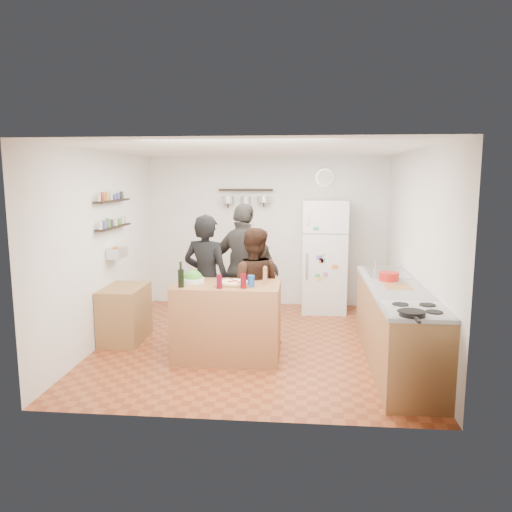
# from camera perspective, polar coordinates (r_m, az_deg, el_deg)

# --- Properties ---
(room_shell) EXTENTS (4.20, 4.20, 4.20)m
(room_shell) POSITION_cam_1_polar(r_m,az_deg,el_deg) (6.74, 0.23, 1.22)
(room_shell) COLOR brown
(room_shell) RESTS_ON ground
(prep_island) EXTENTS (1.25, 0.72, 0.91)m
(prep_island) POSITION_cam_1_polar(r_m,az_deg,el_deg) (6.04, -3.30, -7.43)
(prep_island) COLOR #9D6139
(prep_island) RESTS_ON floor
(pizza_board) EXTENTS (0.42, 0.34, 0.02)m
(pizza_board) POSITION_cam_1_polar(r_m,az_deg,el_deg) (5.90, -2.60, -3.18)
(pizza_board) COLOR brown
(pizza_board) RESTS_ON prep_island
(pizza) EXTENTS (0.34, 0.34, 0.02)m
(pizza) POSITION_cam_1_polar(r_m,az_deg,el_deg) (5.89, -2.60, -3.00)
(pizza) COLOR #CEB788
(pizza) RESTS_ON pizza_board
(salad_bowl) EXTENTS (0.27, 0.27, 0.05)m
(salad_bowl) POSITION_cam_1_polar(r_m,az_deg,el_deg) (6.05, -7.21, -2.76)
(salad_bowl) COLOR silver
(salad_bowl) RESTS_ON prep_island
(wine_bottle) EXTENTS (0.07, 0.07, 0.21)m
(wine_bottle) POSITION_cam_1_polar(r_m,az_deg,el_deg) (5.79, -8.58, -2.54)
(wine_bottle) COLOR black
(wine_bottle) RESTS_ON prep_island
(wine_glass_near) EXTENTS (0.06, 0.06, 0.16)m
(wine_glass_near) POSITION_cam_1_polar(r_m,az_deg,el_deg) (5.69, -4.21, -2.94)
(wine_glass_near) COLOR #560718
(wine_glass_near) RESTS_ON prep_island
(wine_glass_far) EXTENTS (0.07, 0.07, 0.17)m
(wine_glass_far) POSITION_cam_1_polar(r_m,az_deg,el_deg) (5.69, -1.46, -2.86)
(wine_glass_far) COLOR #5E0810
(wine_glass_far) RESTS_ON prep_island
(pepper_mill) EXTENTS (0.05, 0.05, 0.17)m
(pepper_mill) POSITION_cam_1_polar(r_m,az_deg,el_deg) (5.91, 1.05, -2.40)
(pepper_mill) COLOR #9A6B40
(pepper_mill) RESTS_ON prep_island
(salt_canister) EXTENTS (0.08, 0.08, 0.13)m
(salt_canister) POSITION_cam_1_polar(r_m,az_deg,el_deg) (5.76, -0.57, -2.88)
(salt_canister) COLOR navy
(salt_canister) RESTS_ON prep_island
(person_left) EXTENTS (0.70, 0.54, 1.70)m
(person_left) POSITION_cam_1_polar(r_m,az_deg,el_deg) (6.48, -5.69, -2.73)
(person_left) COLOR black
(person_left) RESTS_ON floor
(person_center) EXTENTS (0.75, 0.59, 1.54)m
(person_center) POSITION_cam_1_polar(r_m,az_deg,el_deg) (6.38, -0.36, -3.61)
(person_center) COLOR black
(person_center) RESTS_ON floor
(person_back) EXTENTS (1.15, 0.87, 1.81)m
(person_back) POSITION_cam_1_polar(r_m,az_deg,el_deg) (6.91, -1.32, -1.47)
(person_back) COLOR #2F2C29
(person_back) RESTS_ON floor
(counter_run) EXTENTS (0.63, 2.63, 0.90)m
(counter_run) POSITION_cam_1_polar(r_m,az_deg,el_deg) (6.06, 15.76, -7.76)
(counter_run) COLOR #9E7042
(counter_run) RESTS_ON floor
(stove_top) EXTENTS (0.60, 0.62, 0.02)m
(stove_top) POSITION_cam_1_polar(r_m,az_deg,el_deg) (5.05, 17.90, -5.84)
(stove_top) COLOR white
(stove_top) RESTS_ON counter_run
(skillet) EXTENTS (0.24, 0.24, 0.05)m
(skillet) POSITION_cam_1_polar(r_m,az_deg,el_deg) (4.77, 17.41, -6.27)
(skillet) COLOR black
(skillet) RESTS_ON stove_top
(sink) EXTENTS (0.50, 0.80, 0.03)m
(sink) POSITION_cam_1_polar(r_m,az_deg,el_deg) (6.77, 14.65, -1.91)
(sink) COLOR silver
(sink) RESTS_ON counter_run
(cutting_board) EXTENTS (0.30, 0.40, 0.02)m
(cutting_board) POSITION_cam_1_polar(r_m,az_deg,el_deg) (5.98, 15.89, -3.44)
(cutting_board) COLOR olive
(cutting_board) RESTS_ON counter_run
(red_bowl) EXTENTS (0.24, 0.24, 0.10)m
(red_bowl) POSITION_cam_1_polar(r_m,az_deg,el_deg) (6.27, 14.94, -2.27)
(red_bowl) COLOR red
(red_bowl) RESTS_ON counter_run
(fridge) EXTENTS (0.70, 0.68, 1.80)m
(fridge) POSITION_cam_1_polar(r_m,az_deg,el_deg) (8.12, 7.79, -0.02)
(fridge) COLOR white
(fridge) RESTS_ON floor
(wall_clock) EXTENTS (0.30, 0.03, 0.30)m
(wall_clock) POSITION_cam_1_polar(r_m,az_deg,el_deg) (8.35, 7.89, 8.85)
(wall_clock) COLOR silver
(wall_clock) RESTS_ON back_wall
(spice_shelf_lower) EXTENTS (0.12, 1.00, 0.02)m
(spice_shelf_lower) POSITION_cam_1_polar(r_m,az_deg,el_deg) (6.97, -15.95, 3.21)
(spice_shelf_lower) COLOR black
(spice_shelf_lower) RESTS_ON left_wall
(spice_shelf_upper) EXTENTS (0.12, 1.00, 0.02)m
(spice_shelf_upper) POSITION_cam_1_polar(r_m,az_deg,el_deg) (6.94, -16.07, 6.08)
(spice_shelf_upper) COLOR black
(spice_shelf_upper) RESTS_ON left_wall
(produce_basket) EXTENTS (0.18, 0.35, 0.14)m
(produce_basket) POSITION_cam_1_polar(r_m,az_deg,el_deg) (7.00, -15.60, 0.36)
(produce_basket) COLOR silver
(produce_basket) RESTS_ON left_wall
(side_table) EXTENTS (0.50, 0.80, 0.73)m
(side_table) POSITION_cam_1_polar(r_m,az_deg,el_deg) (6.89, -14.75, -6.41)
(side_table) COLOR #9D7141
(side_table) RESTS_ON floor
(pot_rack) EXTENTS (0.90, 0.04, 0.04)m
(pot_rack) POSITION_cam_1_polar(r_m,az_deg,el_deg) (8.32, -1.18, 7.55)
(pot_rack) COLOR black
(pot_rack) RESTS_ON back_wall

